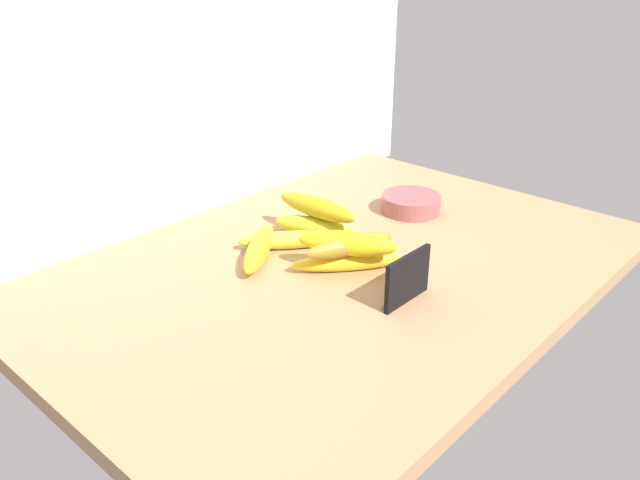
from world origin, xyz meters
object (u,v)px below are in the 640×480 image
Objects in this scene: fruit_bowl at (411,203)px; banana_4 at (289,240)px; banana_2 at (347,262)px; banana_5 at (349,245)px; banana_3 at (325,218)px; chalkboard_sign at (407,280)px; banana_7 at (317,207)px; banana_0 at (314,228)px; banana_6 at (347,243)px; banana_1 at (259,248)px.

banana_4 is (-30.73, 6.36, -0.11)cm from fruit_bowl.
banana_5 is (-0.05, -0.40, 3.40)cm from banana_2.
banana_3 reaches higher than banana_2.
banana_7 is at bearing 72.65° from chalkboard_sign.
banana_0 is (7.96, 27.73, -1.73)cm from chalkboard_sign.
chalkboard_sign reaches higher than banana_2.
chalkboard_sign is at bearing -92.32° from banana_4.
banana_6 is at bearing 83.60° from chalkboard_sign.
banana_5 reaches higher than banana_0.
banana_6 is (-6.40, -13.82, 3.27)cm from banana_0.
banana_5 is (-30.07, -8.01, 3.15)cm from fruit_bowl.
banana_2 is at bearing -114.02° from banana_0.
banana_7 reaches higher than banana_6.
banana_3 is at bearing 157.91° from fruit_bowl.
banana_3 is 1.06× the size of banana_7.
banana_1 is at bearing -179.41° from banana_3.
banana_7 is at bearing -6.31° from banana_1.
fruit_bowl is 0.66× the size of banana_4.
banana_6 reaches higher than banana_3.
fruit_bowl is at bearing 14.91° from banana_5.
chalkboard_sign is 0.87× the size of fruit_bowl.
banana_7 is at bearing -11.69° from banana_0.
chalkboard_sign reaches higher than banana_7.
banana_3 is 1.13× the size of banana_6.
banana_4 is 14.75cm from banana_5.
fruit_bowl reaches higher than banana_4.
banana_5 is at bearing 82.49° from chalkboard_sign.
banana_3 reaches higher than fruit_bowl.
fruit_bowl is 0.73× the size of banana_6.
banana_4 is at bearing 92.89° from banana_2.
banana_3 is (12.83, 29.33, -1.76)cm from chalkboard_sign.
banana_6 is (6.90, -15.23, 3.42)cm from banana_1.
banana_4 is at bearing -173.33° from banana_3.
chalkboard_sign is 0.59× the size of banana_7.
banana_3 is at bearing 18.18° from banana_0.
banana_5 reaches higher than banana_3.
fruit_bowl is 24.40cm from banana_7.
banana_1 is 1.05× the size of banana_7.
fruit_bowl is at bearing -22.09° from banana_3.
banana_0 is 0.87× the size of banana_4.
banana_1 is at bearing 115.37° from banana_2.
banana_6 is (1.56, 13.91, 1.53)cm from chalkboard_sign.
banana_2 is 3.80cm from banana_6.
fruit_bowl is 31.46cm from banana_6.
banana_5 is (-6.17, -14.14, 2.87)cm from banana_0.
chalkboard_sign is at bearing -79.61° from banana_1.
banana_2 is 18.87cm from banana_3.
banana_7 is (-23.24, 5.99, 4.41)cm from fruit_bowl.
banana_1 is at bearing 173.69° from banana_7.
banana_4 is (-11.69, -1.37, -0.36)cm from banana_3.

